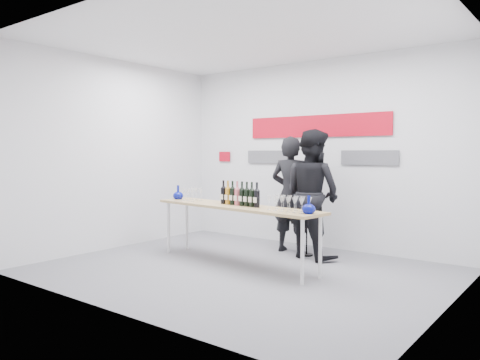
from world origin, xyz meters
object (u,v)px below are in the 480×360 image
object	(u,v)px
tasting_table	(236,210)
mic_stand	(307,222)
presenter_right	(312,194)
presenter_left	(291,195)

from	to	relation	value
tasting_table	mic_stand	world-z (taller)	mic_stand
tasting_table	presenter_right	distance (m)	1.20
presenter_left	presenter_right	xyz separation A→B (m)	(0.44, -0.13, 0.04)
presenter_left	mic_stand	world-z (taller)	presenter_left
presenter_right	presenter_left	bearing A→B (deg)	-1.12
presenter_right	mic_stand	xyz separation A→B (m)	(-0.12, 0.06, -0.42)
presenter_left	presenter_right	bearing A→B (deg)	157.54
tasting_table	presenter_right	size ratio (longest dim) A/B	1.48
tasting_table	presenter_left	distance (m)	1.16
tasting_table	mic_stand	distance (m)	1.20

